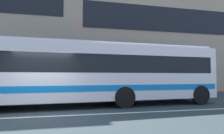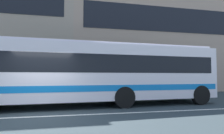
{
  "view_description": "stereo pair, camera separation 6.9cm",
  "coord_description": "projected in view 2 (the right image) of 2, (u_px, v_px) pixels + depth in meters",
  "views": [
    {
      "loc": [
        1.01,
        -7.52,
        1.47
      ],
      "look_at": [
        3.14,
        1.82,
        1.95
      ],
      "focal_mm": 30.86,
      "sensor_mm": 36.0,
      "label": 1
    },
    {
      "loc": [
        1.08,
        -7.53,
        1.47
      ],
      "look_at": [
        3.14,
        1.82,
        1.95
      ],
      "focal_mm": 30.86,
      "sensor_mm": 36.0,
      "label": 2
    }
  ],
  "objects": [
    {
      "name": "ground_plane",
      "position": [
        39.0,
        117.0,
        7.04
      ],
      "size": [
        160.0,
        160.0,
        0.0
      ],
      "primitive_type": "plane",
      "color": "#2D383D"
    },
    {
      "name": "lane_centre_line",
      "position": [
        39.0,
        117.0,
        7.04
      ],
      "size": [
        60.0,
        0.16,
        0.01
      ],
      "primitive_type": "cube",
      "color": "silver",
      "rests_on": "ground_plane"
    },
    {
      "name": "hedge_row_far",
      "position": [
        54.0,
        93.0,
        12.83
      ],
      "size": [
        23.4,
        1.1,
        0.76
      ],
      "primitive_type": "cube",
      "color": "#2C6629",
      "rests_on": "ground_plane"
    },
    {
      "name": "apartment_block_right",
      "position": [
        162.0,
        39.0,
        22.35
      ],
      "size": [
        20.33,
        8.54,
        11.71
      ],
      "color": "tan",
      "rests_on": "ground_plane"
    },
    {
      "name": "transit_bus",
      "position": [
        103.0,
        72.0,
        9.96
      ],
      "size": [
        12.1,
        3.2,
        3.12
      ],
      "color": "silver",
      "rests_on": "ground_plane"
    }
  ]
}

